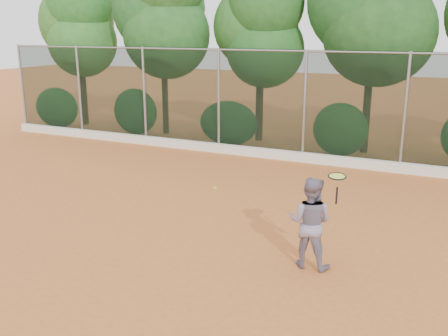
% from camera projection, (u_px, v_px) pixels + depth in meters
% --- Properties ---
extents(ground, '(80.00, 80.00, 0.00)m').
position_uv_depth(ground, '(203.00, 240.00, 10.06)').
color(ground, '#C3682E').
rests_on(ground, ground).
extents(concrete_curb, '(24.00, 0.20, 0.30)m').
position_uv_depth(concrete_curb, '(301.00, 157.00, 15.97)').
color(concrete_curb, silver).
rests_on(concrete_curb, ground).
extents(tennis_player, '(0.81, 0.64, 1.65)m').
position_uv_depth(tennis_player, '(310.00, 222.00, 8.74)').
color(tennis_player, gray).
rests_on(tennis_player, ground).
extents(chainlink_fence, '(24.09, 0.09, 3.50)m').
position_uv_depth(chainlink_fence, '(305.00, 103.00, 15.67)').
color(chainlink_fence, black).
rests_on(chainlink_fence, ground).
extents(foliage_backdrop, '(23.70, 3.63, 7.55)m').
position_uv_depth(foliage_backdrop, '(309.00, 20.00, 16.94)').
color(foliage_backdrop, '#3B2516').
rests_on(foliage_backdrop, ground).
extents(tennis_racket, '(0.38, 0.38, 0.54)m').
position_uv_depth(tennis_racket, '(337.00, 179.00, 8.14)').
color(tennis_racket, black).
rests_on(tennis_racket, ground).
extents(tennis_ball_in_flight, '(0.07, 0.07, 0.07)m').
position_uv_depth(tennis_ball_in_flight, '(215.00, 188.00, 9.08)').
color(tennis_ball_in_flight, '#ADC72D').
rests_on(tennis_ball_in_flight, ground).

